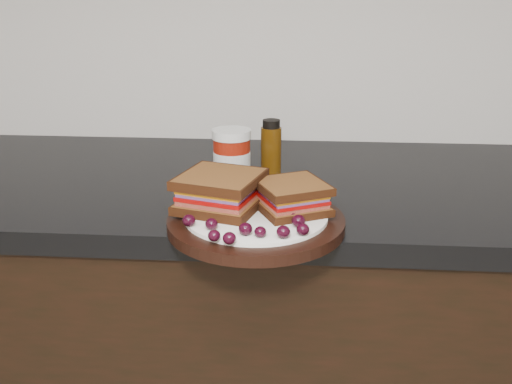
% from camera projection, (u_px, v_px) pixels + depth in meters
% --- Properties ---
extents(base_cabinets, '(3.96, 0.58, 0.86)m').
position_uv_depth(base_cabinets, '(228.00, 371.00, 1.31)').
color(base_cabinets, black).
rests_on(base_cabinets, ground_plane).
extents(countertop, '(3.98, 0.60, 0.04)m').
position_uv_depth(countertop, '(224.00, 186.00, 1.15)').
color(countertop, black).
rests_on(countertop, base_cabinets).
extents(plate, '(0.28, 0.28, 0.02)m').
position_uv_depth(plate, '(256.00, 222.00, 0.90)').
color(plate, black).
rests_on(plate, countertop).
extents(sandwich_left, '(0.15, 0.15, 0.06)m').
position_uv_depth(sandwich_left, '(220.00, 191.00, 0.91)').
color(sandwich_left, brown).
rests_on(sandwich_left, plate).
extents(sandwich_right, '(0.14, 0.14, 0.05)m').
position_uv_depth(sandwich_right, '(292.00, 197.00, 0.90)').
color(sandwich_right, brown).
rests_on(sandwich_right, plate).
extents(grape_0, '(0.02, 0.02, 0.02)m').
position_uv_depth(grape_0, '(189.00, 220.00, 0.85)').
color(grape_0, black).
rests_on(grape_0, plate).
extents(grape_1, '(0.02, 0.02, 0.02)m').
position_uv_depth(grape_1, '(211.00, 224.00, 0.83)').
color(grape_1, black).
rests_on(grape_1, plate).
extents(grape_2, '(0.02, 0.02, 0.02)m').
position_uv_depth(grape_2, '(214.00, 236.00, 0.80)').
color(grape_2, black).
rests_on(grape_2, plate).
extents(grape_3, '(0.02, 0.02, 0.02)m').
position_uv_depth(grape_3, '(229.00, 238.00, 0.79)').
color(grape_3, black).
rests_on(grape_3, plate).
extents(grape_4, '(0.02, 0.02, 0.02)m').
position_uv_depth(grape_4, '(246.00, 229.00, 0.81)').
color(grape_4, black).
rests_on(grape_4, plate).
extents(grape_5, '(0.02, 0.02, 0.02)m').
position_uv_depth(grape_5, '(260.00, 232.00, 0.81)').
color(grape_5, black).
rests_on(grape_5, plate).
extents(grape_6, '(0.02, 0.02, 0.02)m').
position_uv_depth(grape_6, '(283.00, 232.00, 0.81)').
color(grape_6, black).
rests_on(grape_6, plate).
extents(grape_7, '(0.02, 0.02, 0.02)m').
position_uv_depth(grape_7, '(303.00, 229.00, 0.81)').
color(grape_7, black).
rests_on(grape_7, plate).
extents(grape_8, '(0.02, 0.02, 0.02)m').
position_uv_depth(grape_8, '(298.00, 221.00, 0.84)').
color(grape_8, black).
rests_on(grape_8, plate).
extents(grape_9, '(0.02, 0.02, 0.02)m').
position_uv_depth(grape_9, '(291.00, 214.00, 0.87)').
color(grape_9, black).
rests_on(grape_9, plate).
extents(grape_10, '(0.02, 0.02, 0.02)m').
position_uv_depth(grape_10, '(303.00, 205.00, 0.91)').
color(grape_10, black).
rests_on(grape_10, plate).
extents(grape_11, '(0.02, 0.02, 0.02)m').
position_uv_depth(grape_11, '(298.00, 205.00, 0.91)').
color(grape_11, black).
rests_on(grape_11, plate).
extents(grape_12, '(0.02, 0.02, 0.02)m').
position_uv_depth(grape_12, '(292.00, 199.00, 0.93)').
color(grape_12, black).
rests_on(grape_12, plate).
extents(grape_13, '(0.02, 0.02, 0.02)m').
position_uv_depth(grape_13, '(214.00, 198.00, 0.94)').
color(grape_13, black).
rests_on(grape_13, plate).
extents(grape_14, '(0.02, 0.02, 0.01)m').
position_uv_depth(grape_14, '(206.00, 205.00, 0.91)').
color(grape_14, black).
rests_on(grape_14, plate).
extents(grape_15, '(0.02, 0.02, 0.02)m').
position_uv_depth(grape_15, '(217.00, 210.00, 0.88)').
color(grape_15, black).
rests_on(grape_15, plate).
extents(grape_16, '(0.02, 0.02, 0.02)m').
position_uv_depth(grape_16, '(226.00, 196.00, 0.94)').
color(grape_16, black).
rests_on(grape_16, plate).
extents(grape_17, '(0.02, 0.02, 0.02)m').
position_uv_depth(grape_17, '(216.00, 203.00, 0.91)').
color(grape_17, black).
rests_on(grape_17, plate).
extents(grape_18, '(0.02, 0.02, 0.02)m').
position_uv_depth(grape_18, '(203.00, 206.00, 0.90)').
color(grape_18, black).
rests_on(grape_18, plate).
extents(condiment_jar, '(0.09, 0.09, 0.11)m').
position_uv_depth(condiment_jar, '(232.00, 158.00, 1.08)').
color(condiment_jar, maroon).
rests_on(condiment_jar, countertop).
extents(oil_bottle, '(0.05, 0.05, 0.11)m').
position_uv_depth(oil_bottle, '(271.00, 148.00, 1.14)').
color(oil_bottle, '#442706').
rests_on(oil_bottle, countertop).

